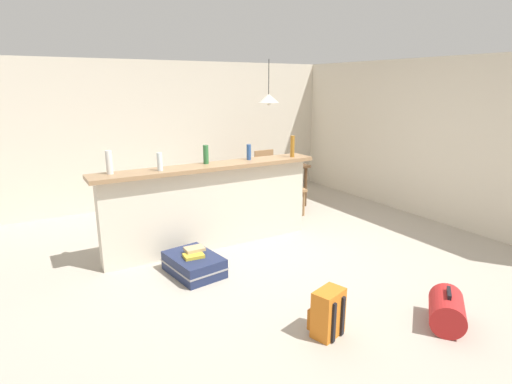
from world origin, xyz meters
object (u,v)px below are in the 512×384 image
object	(u,v)px
bottle_green	(206,154)
bottle_white	(109,162)
backpack_orange	(327,313)
bottle_clear	(160,162)
bottle_amber	(292,146)
bottle_blue	(249,152)
pendant_lamp	(269,98)
suitcase_flat_navy	(194,264)
duffel_bag_red	(447,310)
book_stack	(194,252)
dining_table	(272,170)
dining_chair_near_partition	(289,183)
dining_chair_far_side	(261,171)

from	to	relation	value
bottle_green	bottle_white	bearing A→B (deg)	-179.28
bottle_green	backpack_orange	distance (m)	2.62
bottle_clear	bottle_amber	world-z (taller)	bottle_amber
bottle_amber	bottle_blue	bearing A→B (deg)	169.77
pendant_lamp	suitcase_flat_navy	bearing A→B (deg)	-139.07
bottle_white	duffel_bag_red	world-z (taller)	bottle_white
bottle_amber	duffel_bag_red	xyz separation A→B (m)	(-0.20, -2.70, -1.11)
suitcase_flat_navy	book_stack	bearing A→B (deg)	-11.90
bottle_blue	backpack_orange	size ratio (longest dim) A/B	0.50
duffel_bag_red	suitcase_flat_navy	bearing A→B (deg)	125.92
bottle_white	bottle_blue	bearing A→B (deg)	-0.46
bottle_blue	bottle_amber	xyz separation A→B (m)	(0.63, -0.11, 0.04)
bottle_white	book_stack	xyz separation A→B (m)	(0.70, -0.69, -0.99)
bottle_clear	dining_table	bearing A→B (deg)	28.13
bottle_blue	dining_table	bearing A→B (deg)	46.25
duffel_bag_red	dining_chair_near_partition	bearing A→B (deg)	78.59
dining_chair_near_partition	book_stack	xyz separation A→B (m)	(-2.24, -1.34, -0.26)
bottle_clear	bottle_amber	size ratio (longest dim) A/B	0.71
bottle_green	dining_chair_near_partition	xyz separation A→B (m)	(1.75, 0.63, -0.72)
bottle_green	bottle_blue	bearing A→B (deg)	-2.77
bottle_blue	dining_chair_far_side	distance (m)	2.21
bottle_white	pendant_lamp	xyz separation A→B (m)	(2.89, 1.21, 0.62)
bottle_blue	backpack_orange	world-z (taller)	bottle_blue
bottle_green	book_stack	xyz separation A→B (m)	(-0.49, -0.71, -0.98)
bottle_white	backpack_orange	bearing A→B (deg)	-62.79
bottle_clear	backpack_orange	size ratio (longest dim) A/B	0.50
suitcase_flat_navy	bottle_amber	bearing A→B (deg)	17.84
pendant_lamp	book_stack	size ratio (longest dim) A/B	2.66
bottle_blue	book_stack	world-z (taller)	bottle_blue
bottle_blue	dining_chair_near_partition	xyz separation A→B (m)	(1.13, 0.66, -0.70)
bottle_blue	suitcase_flat_navy	world-z (taller)	bottle_blue
bottle_green	dining_chair_near_partition	bearing A→B (deg)	19.84
duffel_bag_red	book_stack	xyz separation A→B (m)	(-1.54, 2.13, 0.11)
dining_chair_near_partition	pendant_lamp	xyz separation A→B (m)	(-0.05, 0.57, 1.35)
bottle_blue	duffel_bag_red	size ratio (longest dim) A/B	0.37
bottle_clear	book_stack	xyz separation A→B (m)	(0.15, -0.58, -0.96)
bottle_clear	dining_table	distance (m)	2.76
bottle_green	pendant_lamp	xyz separation A→B (m)	(1.70, 1.20, 0.64)
dining_chair_near_partition	book_stack	distance (m)	2.62
bottle_white	bottle_clear	xyz separation A→B (m)	(0.55, -0.11, -0.03)
dining_table	backpack_orange	world-z (taller)	dining_table
bottle_amber	book_stack	distance (m)	2.09
dining_chair_far_side	book_stack	size ratio (longest dim) A/B	3.33
bottle_amber	dining_table	xyz separation A→B (m)	(0.49, 1.29, -0.62)
bottle_white	dining_table	world-z (taller)	bottle_white
suitcase_flat_navy	bottle_white	bearing A→B (deg)	135.07
bottle_green	duffel_bag_red	bearing A→B (deg)	-69.77
bottle_clear	bottle_green	xyz separation A→B (m)	(0.64, 0.13, 0.01)
dining_chair_far_side	duffel_bag_red	bearing A→B (deg)	-99.95
bottle_amber	book_stack	xyz separation A→B (m)	(-1.74, -0.56, -1.01)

